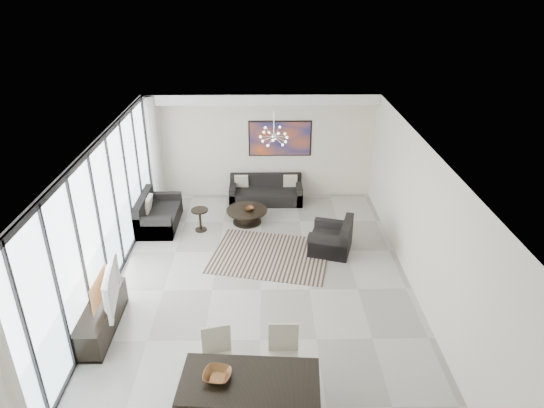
{
  "coord_description": "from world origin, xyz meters",
  "views": [
    {
      "loc": [
        0.11,
        -7.87,
        5.68
      ],
      "look_at": [
        0.24,
        1.3,
        1.25
      ],
      "focal_mm": 32.0,
      "sensor_mm": 36.0,
      "label": 1
    }
  ],
  "objects_px": {
    "tv_console": "(101,317)",
    "television": "(105,287)",
    "dining_table": "(250,385)",
    "sofa_main": "(266,193)",
    "coffee_table": "(247,215)"
  },
  "relations": [
    {
      "from": "coffee_table",
      "to": "television",
      "type": "relative_size",
      "value": 0.85
    },
    {
      "from": "television",
      "to": "dining_table",
      "type": "xyz_separation_m",
      "value": [
        2.48,
        -2.0,
        -0.18
      ]
    },
    {
      "from": "sofa_main",
      "to": "television",
      "type": "height_order",
      "value": "television"
    },
    {
      "from": "sofa_main",
      "to": "tv_console",
      "type": "bearing_deg",
      "value": -118.98
    },
    {
      "from": "coffee_table",
      "to": "television",
      "type": "distance_m",
      "value": 4.59
    },
    {
      "from": "coffee_table",
      "to": "tv_console",
      "type": "height_order",
      "value": "tv_console"
    },
    {
      "from": "tv_console",
      "to": "sofa_main",
      "type": "bearing_deg",
      "value": 61.02
    },
    {
      "from": "tv_console",
      "to": "television",
      "type": "bearing_deg",
      "value": 9.54
    },
    {
      "from": "television",
      "to": "tv_console",
      "type": "bearing_deg",
      "value": 90.58
    },
    {
      "from": "television",
      "to": "dining_table",
      "type": "relative_size",
      "value": 0.62
    },
    {
      "from": "coffee_table",
      "to": "dining_table",
      "type": "bearing_deg",
      "value": -87.71
    },
    {
      "from": "coffee_table",
      "to": "sofa_main",
      "type": "xyz_separation_m",
      "value": [
        0.48,
        1.21,
        0.04
      ]
    },
    {
      "from": "tv_console",
      "to": "television",
      "type": "distance_m",
      "value": 0.63
    },
    {
      "from": "dining_table",
      "to": "coffee_table",
      "type": "bearing_deg",
      "value": 92.29
    },
    {
      "from": "dining_table",
      "to": "television",
      "type": "bearing_deg",
      "value": 141.15
    }
  ]
}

